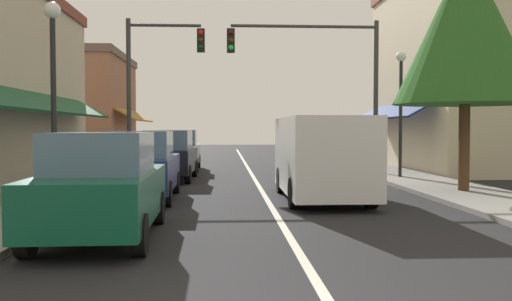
# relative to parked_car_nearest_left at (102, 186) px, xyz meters

# --- Properties ---
(ground_plane) EXTENTS (80.00, 80.00, 0.00)m
(ground_plane) POSITION_rel_parked_car_nearest_left_xyz_m (3.13, 12.75, -0.88)
(ground_plane) COLOR black
(sidewalk_left) EXTENTS (2.60, 56.00, 0.12)m
(sidewalk_left) POSITION_rel_parked_car_nearest_left_xyz_m (-2.37, 12.75, -0.82)
(sidewalk_left) COLOR gray
(sidewalk_left) RESTS_ON ground
(sidewalk_right) EXTENTS (2.60, 56.00, 0.12)m
(sidewalk_right) POSITION_rel_parked_car_nearest_left_xyz_m (8.63, 12.75, -0.82)
(sidewalk_right) COLOR gray
(sidewalk_right) RESTS_ON ground
(lane_center_stripe) EXTENTS (0.14, 52.00, 0.01)m
(lane_center_stripe) POSITION_rel_parked_car_nearest_left_xyz_m (3.13, 12.75, -0.88)
(lane_center_stripe) COLOR silver
(lane_center_stripe) RESTS_ON ground
(storefront_right_block) EXTENTS (6.41, 10.20, 8.66)m
(storefront_right_block) POSITION_rel_parked_car_nearest_left_xyz_m (12.47, 14.75, 3.45)
(storefront_right_block) COLOR beige
(storefront_right_block) RESTS_ON ground
(storefront_far_left) EXTENTS (5.49, 8.20, 6.08)m
(storefront_far_left) POSITION_rel_parked_car_nearest_left_xyz_m (-5.76, 22.75, 2.17)
(storefront_far_left) COLOR #8E5B42
(storefront_far_left) RESTS_ON ground
(parked_car_nearest_left) EXTENTS (1.85, 4.13, 1.77)m
(parked_car_nearest_left) POSITION_rel_parked_car_nearest_left_xyz_m (0.00, 0.00, 0.00)
(parked_car_nearest_left) COLOR #0F4C33
(parked_car_nearest_left) RESTS_ON ground
(parked_car_second_left) EXTENTS (1.83, 4.13, 1.77)m
(parked_car_second_left) POSITION_rel_parked_car_nearest_left_xyz_m (-0.12, 5.00, 0.00)
(parked_car_second_left) COLOR navy
(parked_car_second_left) RESTS_ON ground
(parked_car_third_left) EXTENTS (1.86, 4.14, 1.77)m
(parked_car_third_left) POSITION_rel_parked_car_nearest_left_xyz_m (0.06, 10.37, 0.00)
(parked_car_third_left) COLOR black
(parked_car_third_left) RESTS_ON ground
(parked_car_far_left) EXTENTS (1.82, 4.12, 1.77)m
(parked_car_far_left) POSITION_rel_parked_car_nearest_left_xyz_m (0.05, 14.87, 0.00)
(parked_car_far_left) COLOR #B7BABF
(parked_car_far_left) RESTS_ON ground
(van_in_lane) EXTENTS (2.03, 5.19, 2.12)m
(van_in_lane) POSITION_rel_parked_car_nearest_left_xyz_m (4.52, 4.78, 0.27)
(van_in_lane) COLOR silver
(van_in_lane) RESTS_ON ground
(traffic_signal_mast_arm) EXTENTS (5.88, 0.50, 6.01)m
(traffic_signal_mast_arm) POSITION_rel_parked_car_nearest_left_xyz_m (5.92, 11.85, 3.26)
(traffic_signal_mast_arm) COLOR #333333
(traffic_signal_mast_arm) RESTS_ON ground
(traffic_signal_left_corner) EXTENTS (3.05, 0.50, 6.09)m
(traffic_signal_left_corner) POSITION_rel_parked_car_nearest_left_xyz_m (-0.74, 12.39, 3.11)
(traffic_signal_left_corner) COLOR #333333
(traffic_signal_left_corner) RESTS_ON ground
(street_lamp_left_near) EXTENTS (0.36, 0.36, 4.58)m
(street_lamp_left_near) POSITION_rel_parked_car_nearest_left_xyz_m (-1.69, 3.03, 2.22)
(street_lamp_left_near) COLOR black
(street_lamp_left_near) RESTS_ON ground
(street_lamp_right_mid) EXTENTS (0.36, 0.36, 4.56)m
(street_lamp_right_mid) POSITION_rel_parked_car_nearest_left_xyz_m (8.28, 9.95, 2.21)
(street_lamp_right_mid) COLOR black
(street_lamp_right_mid) RESTS_ON ground
(tree_right_near) EXTENTS (3.90, 3.90, 6.79)m
(tree_right_near) POSITION_rel_parked_car_nearest_left_xyz_m (8.65, 5.59, 3.76)
(tree_right_near) COLOR #4C331E
(tree_right_near) RESTS_ON ground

